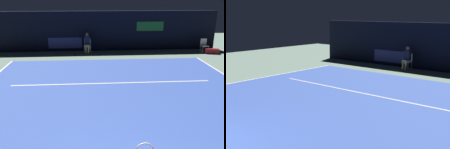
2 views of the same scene
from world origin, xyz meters
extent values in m
plane|color=slate|center=(0.00, 5.19, 0.00)|extent=(31.21, 31.21, 0.00)
cube|color=#3856B2|center=(0.00, 5.19, 0.01)|extent=(10.91, 12.38, 0.01)
cube|color=white|center=(0.00, 7.35, 0.01)|extent=(8.51, 0.10, 0.01)
cube|color=black|center=(0.00, 14.00, 1.30)|extent=(15.10, 0.30, 2.60)
cube|color=navy|center=(-2.64, 13.84, 0.55)|extent=(2.20, 0.04, 0.70)
cube|color=#1E6B2D|center=(3.02, 13.84, 1.60)|extent=(1.80, 0.04, 0.60)
cube|color=white|center=(-1.16, 13.22, 0.46)|extent=(0.46, 0.43, 0.04)
cube|color=white|center=(-1.15, 13.42, 0.69)|extent=(0.42, 0.06, 0.42)
cylinder|color=#B2B2B7|center=(-1.36, 13.06, 0.23)|extent=(0.03, 0.03, 0.46)
cylinder|color=#B2B2B7|center=(-0.99, 13.04, 0.23)|extent=(0.03, 0.03, 0.46)
cylinder|color=#B2B2B7|center=(-1.34, 13.40, 0.23)|extent=(0.03, 0.03, 0.46)
cylinder|color=#B2B2B7|center=(-0.97, 13.38, 0.23)|extent=(0.03, 0.03, 0.46)
cube|color=tan|center=(-1.17, 13.14, 0.50)|extent=(0.34, 0.42, 0.14)
cylinder|color=tan|center=(-1.27, 12.97, 0.23)|extent=(0.11, 0.11, 0.46)
cylinder|color=tan|center=(-1.09, 12.96, 0.23)|extent=(0.11, 0.11, 0.46)
cube|color=#141933|center=(-1.16, 13.26, 0.83)|extent=(0.35, 0.24, 0.52)
sphere|color=#8C6647|center=(-1.16, 13.26, 1.21)|extent=(0.20, 0.20, 0.20)
cylinder|color=#141933|center=(-1.16, 13.26, 1.30)|extent=(0.19, 0.19, 0.04)
cube|color=white|center=(6.44, 12.78, 0.44)|extent=(0.46, 0.43, 0.04)
cube|color=white|center=(6.42, 12.98, 0.67)|extent=(0.42, 0.06, 0.42)
cylinder|color=#B2B2B7|center=(6.26, 12.60, 0.22)|extent=(0.03, 0.03, 0.44)
cylinder|color=#B2B2B7|center=(6.63, 12.63, 0.22)|extent=(0.03, 0.03, 0.44)
cylinder|color=#B2B2B7|center=(6.24, 12.94, 0.22)|extent=(0.03, 0.03, 0.44)
cylinder|color=#B2B2B7|center=(6.61, 12.97, 0.22)|extent=(0.03, 0.03, 0.44)
cube|color=maroon|center=(6.80, 12.43, 0.16)|extent=(0.89, 0.53, 0.32)
camera|label=1|loc=(-0.75, -2.64, 3.69)|focal=39.87mm
camera|label=2|loc=(7.32, -2.44, 3.15)|focal=50.83mm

